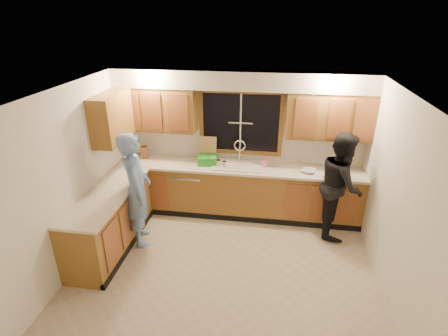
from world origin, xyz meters
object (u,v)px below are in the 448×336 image
object	(u,v)px
soap_bottle	(265,161)
woman	(341,185)
knife_block	(144,152)
bowl	(309,171)
dishwasher	(191,189)
man	(136,190)
stove	(92,243)
sink	(238,169)
dish_crate	(207,160)

from	to	relation	value
soap_bottle	woman	bearing A→B (deg)	-17.38
knife_block	bowl	xyz separation A→B (m)	(2.89, -0.20, -0.08)
knife_block	bowl	size ratio (longest dim) A/B	0.98
dishwasher	man	xyz separation A→B (m)	(-0.56, -1.05, 0.49)
dishwasher	stove	bearing A→B (deg)	-117.69
knife_block	bowl	bearing A→B (deg)	-29.21
sink	soap_bottle	bearing A→B (deg)	6.03
dishwasher	knife_block	size ratio (longest dim) A/B	3.86
stove	soap_bottle	world-z (taller)	soap_bottle
dish_crate	knife_block	bearing A→B (deg)	174.88
dish_crate	dishwasher	bearing A→B (deg)	-174.52
dishwasher	knife_block	bearing A→B (deg)	171.14
soap_bottle	bowl	size ratio (longest dim) A/B	0.86
dishwasher	stove	distance (m)	2.04
man	bowl	xyz separation A→B (m)	(2.58, 0.98, 0.04)
stove	dish_crate	xyz separation A→B (m)	(1.26, 1.84, 0.54)
man	woman	world-z (taller)	man
woman	knife_block	bearing A→B (deg)	85.37
sink	bowl	bearing A→B (deg)	-4.04
dish_crate	bowl	bearing A→B (deg)	-3.28
dishwasher	stove	size ratio (longest dim) A/B	0.91
stove	bowl	world-z (taller)	bowl
knife_block	dish_crate	xyz separation A→B (m)	(1.18, -0.11, -0.03)
stove	knife_block	size ratio (longest dim) A/B	4.24
man	soap_bottle	xyz separation A→B (m)	(1.86, 1.11, 0.11)
dishwasher	stove	world-z (taller)	stove
sink	dish_crate	xyz separation A→B (m)	(-0.54, 0.02, 0.13)
stove	bowl	size ratio (longest dim) A/B	4.13
sink	woman	size ratio (longest dim) A/B	0.50
man	bowl	world-z (taller)	man
dishwasher	man	size ratio (longest dim) A/B	0.45
dishwasher	knife_block	xyz separation A→B (m)	(-0.87, 0.14, 0.62)
dishwasher	knife_block	distance (m)	1.08
woman	soap_bottle	bearing A→B (deg)	75.63
stove	woman	size ratio (longest dim) A/B	0.53
stove	soap_bottle	bearing A→B (deg)	39.79
bowl	dish_crate	bearing A→B (deg)	176.72
knife_block	bowl	world-z (taller)	knife_block
dish_crate	bowl	xyz separation A→B (m)	(1.71, -0.10, -0.05)
sink	dish_crate	world-z (taller)	sink
knife_block	dishwasher	bearing A→B (deg)	-34.04
sink	knife_block	xyz separation A→B (m)	(-1.72, 0.12, 0.16)
bowl	sink	bearing A→B (deg)	175.96
man	woman	xyz separation A→B (m)	(3.07, 0.73, -0.05)
dishwasher	woman	xyz separation A→B (m)	(2.51, -0.32, 0.44)
knife_block	soap_bottle	bearing A→B (deg)	-27.13
stove	dish_crate	bearing A→B (deg)	55.57
stove	man	world-z (taller)	man
sink	bowl	world-z (taller)	sink
man	bowl	size ratio (longest dim) A/B	8.28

